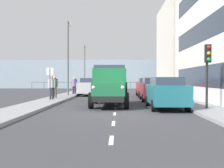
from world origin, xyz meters
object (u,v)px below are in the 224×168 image
at_px(car_silver_oppositeside_0, 89,87).
at_px(pedestrian_near_railing, 75,83).
at_px(pedestrian_couple_b, 52,85).
at_px(lamp_post_promenade, 68,51).
at_px(car_red_kerbside_2, 147,87).
at_px(pedestrian_strolling, 74,85).
at_px(pedestrian_by_lamp, 55,85).
at_px(pedestrian_with_bag, 55,84).
at_px(car_teal_kerbside_near, 166,92).
at_px(car_maroon_kerbside_1, 153,89).
at_px(lamp_post_far, 85,63).
at_px(street_sign, 50,78).
at_px(traffic_light_near, 208,62).
at_px(truck_vintage_green, 110,87).

relative_size(car_silver_oppositeside_0, pedestrian_near_railing, 2.25).
height_order(pedestrian_couple_b, lamp_post_promenade, lamp_post_promenade).
bearing_deg(car_silver_oppositeside_0, car_red_kerbside_2, 168.27).
bearing_deg(pedestrian_strolling, pedestrian_by_lamp, 82.18).
bearing_deg(pedestrian_with_bag, pedestrian_strolling, -111.33).
xyz_separation_m(car_silver_oppositeside_0, pedestrian_by_lamp, (2.16, 4.97, 0.25)).
bearing_deg(car_teal_kerbside_near, car_maroon_kerbside_1, -90.00).
height_order(pedestrian_near_railing, lamp_post_far, lamp_post_far).
relative_size(car_maroon_kerbside_1, lamp_post_far, 0.65).
relative_size(lamp_post_promenade, street_sign, 3.04).
height_order(car_maroon_kerbside_1, traffic_light_near, traffic_light_near).
height_order(pedestrian_by_lamp, street_sign, street_sign).
distance_m(pedestrian_by_lamp, traffic_light_near, 12.33).
distance_m(car_teal_kerbside_near, car_red_kerbside_2, 10.38).
bearing_deg(pedestrian_strolling, pedestrian_near_railing, -82.33).
bearing_deg(pedestrian_by_lamp, car_maroon_kerbside_1, 172.75).
bearing_deg(car_red_kerbside_2, car_silver_oppositeside_0, -11.73).
relative_size(car_red_kerbside_2, lamp_post_promenade, 0.62).
distance_m(car_teal_kerbside_near, car_silver_oppositeside_0, 12.77).
xyz_separation_m(truck_vintage_green, pedestrian_strolling, (3.87, -10.49, -0.11)).
distance_m(pedestrian_with_bag, pedestrian_near_railing, 5.36).
distance_m(car_teal_kerbside_near, car_maroon_kerbside_1, 5.57).
height_order(car_maroon_kerbside_1, pedestrian_strolling, car_maroon_kerbside_1).
relative_size(truck_vintage_green, pedestrian_couple_b, 3.23).
bearing_deg(car_teal_kerbside_near, street_sign, -26.31).
bearing_deg(pedestrian_by_lamp, pedestrian_strolling, -97.82).
relative_size(car_teal_kerbside_near, lamp_post_far, 0.74).
xyz_separation_m(car_maroon_kerbside_1, car_red_kerbside_2, (0.00, -4.81, 0.00)).
distance_m(car_red_kerbside_2, lamp_post_promenade, 7.99).
xyz_separation_m(pedestrian_near_railing, street_sign, (-0.00, 10.32, 0.51)).
bearing_deg(lamp_post_far, car_teal_kerbside_near, 107.99).
xyz_separation_m(car_red_kerbside_2, pedestrian_strolling, (6.98, -1.25, 0.17)).
bearing_deg(pedestrian_strolling, car_red_kerbside_2, 169.87).
relative_size(car_silver_oppositeside_0, lamp_post_promenade, 0.57).
relative_size(pedestrian_with_bag, pedestrian_near_railing, 1.01).
bearing_deg(pedestrian_by_lamp, traffic_light_near, 141.37).
bearing_deg(truck_vintage_green, pedestrian_couple_b, -40.54).
distance_m(car_silver_oppositeside_0, pedestrian_with_bag, 3.93).
distance_m(car_silver_oppositeside_0, pedestrian_strolling, 1.48).
xyz_separation_m(car_maroon_kerbside_1, pedestrian_couple_b, (7.50, 0.68, 0.28)).
height_order(car_red_kerbside_2, lamp_post_far, lamp_post_far).
bearing_deg(pedestrian_near_railing, lamp_post_far, -90.13).
bearing_deg(pedestrian_near_railing, pedestrian_couple_b, 88.65).
distance_m(pedestrian_strolling, lamp_post_far, 11.10).
height_order(car_silver_oppositeside_0, pedestrian_by_lamp, pedestrian_by_lamp).
distance_m(lamp_post_promenade, street_sign, 7.17).
xyz_separation_m(car_teal_kerbside_near, car_silver_oppositeside_0, (5.51, -11.52, -0.00)).
relative_size(car_maroon_kerbside_1, street_sign, 1.78).
height_order(pedestrian_couple_b, lamp_post_far, lamp_post_far).
bearing_deg(lamp_post_promenade, street_sign, 89.93).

